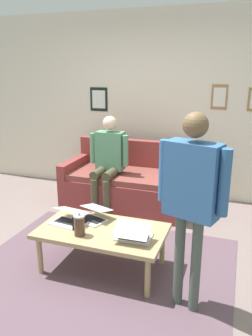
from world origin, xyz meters
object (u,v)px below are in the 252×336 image
object	(u,v)px
laptop_right	(69,218)
person_standing	(192,189)
laptop_left	(93,216)
coffee_table	(102,233)
french_press	(79,225)
person_seated	(108,158)
couch	(128,184)
laptop_center	(133,234)

from	to	relation	value
laptop_right	person_standing	distance (m)	1.36
laptop_right	laptop_left	bearing A→B (deg)	-145.87
coffee_table	french_press	bearing A→B (deg)	50.22
coffee_table	laptop_left	distance (m)	0.24
laptop_left	french_press	world-z (taller)	french_press
person_seated	person_standing	bearing A→B (deg)	129.17
laptop_left	person_seated	bearing A→B (deg)	-74.65
coffee_table	french_press	size ratio (longest dim) A/B	5.29
french_press	person_standing	size ratio (longest dim) A/B	0.14
couch	laptop_center	xyz separation A→B (m)	(-0.63, 1.69, 0.16)
coffee_table	person_seated	size ratio (longest dim) A/B	0.93
laptop_left	laptop_right	bearing A→B (deg)	34.13
laptop_center	french_press	bearing A→B (deg)	10.93
laptop_center	laptop_right	distance (m)	0.71
couch	coffee_table	size ratio (longest dim) A/B	1.44
laptop_center	person_standing	world-z (taller)	person_standing
person_standing	person_seated	distance (m)	2.16
laptop_center	french_press	world-z (taller)	french_press
laptop_right	french_press	xyz separation A→B (m)	(-0.21, 0.20, 0.06)
laptop_center	laptop_right	bearing A→B (deg)	-8.92
laptop_center	laptop_right	size ratio (longest dim) A/B	0.88
laptop_center	person_standing	xyz separation A→B (m)	(-0.51, 0.19, 0.55)
couch	laptop_right	size ratio (longest dim) A/B	4.72
couch	french_press	bearing A→B (deg)	94.80
laptop_left	laptop_right	distance (m)	0.24
french_press	couch	bearing A→B (deg)	-85.20
laptop_left	laptop_right	size ratio (longest dim) A/B	0.99
couch	laptop_left	xyz separation A→B (m)	(-0.13, 1.45, 0.16)
person_standing	person_seated	bearing A→B (deg)	-50.83
laptop_right	couch	bearing A→B (deg)	-92.32
french_press	person_seated	xyz separation A→B (m)	(0.35, -1.56, 0.21)
person_standing	person_seated	world-z (taller)	person_standing
laptop_left	laptop_center	xyz separation A→B (m)	(-0.50, 0.24, 0.00)
laptop_left	person_standing	world-z (taller)	person_standing
laptop_right	laptop_center	bearing A→B (deg)	171.08
person_standing	laptop_left	bearing A→B (deg)	-23.12
couch	person_seated	size ratio (longest dim) A/B	1.34
laptop_center	person_standing	size ratio (longest dim) A/B	0.20
french_press	person_seated	bearing A→B (deg)	-77.17
coffee_table	laptop_left	bearing A→B (deg)	-44.29
french_press	person_standing	bearing A→B (deg)	174.38
laptop_center	french_press	xyz separation A→B (m)	(0.48, 0.09, 0.06)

